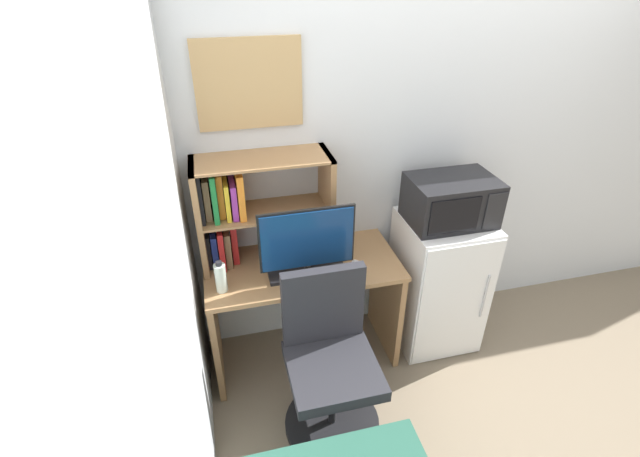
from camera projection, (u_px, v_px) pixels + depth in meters
name	position (u px, v px, depth m)	size (l,w,h in m)	color
wall_back	(500.00, 138.00, 2.93)	(6.40, 0.04, 2.60)	silver
wall_left	(162.00, 417.00, 1.17)	(0.04, 4.40, 2.60)	silver
desk	(303.00, 295.00, 2.81)	(1.14, 0.56, 0.74)	#997047
hutch_bookshelf	(243.00, 208.00, 2.56)	(0.76, 0.29, 0.64)	#997047
monitor	(307.00, 242.00, 2.43)	(0.52, 0.18, 0.45)	black
keyboard	(307.00, 272.00, 2.60)	(0.44, 0.13, 0.02)	black
computer_mouse	(356.00, 265.00, 2.65)	(0.06, 0.10, 0.04)	silver
water_bottle	(221.00, 277.00, 2.44)	(0.06, 0.06, 0.19)	silver
mini_fridge	(438.00, 281.00, 3.00)	(0.51, 0.52, 0.93)	white
microwave	(451.00, 200.00, 2.69)	(0.50, 0.36, 0.28)	black
desk_chair	(330.00, 367.00, 2.46)	(0.54, 0.54, 0.95)	black
wall_corkboard	(249.00, 84.00, 2.35)	(0.56, 0.02, 0.46)	tan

